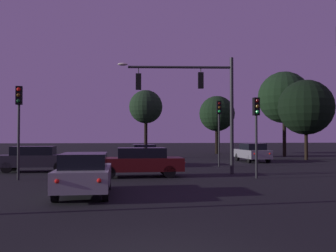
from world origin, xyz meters
name	(u,v)px	position (x,y,z in m)	size (l,w,h in m)	color
ground_plane	(134,162)	(0.00, 24.50, 0.00)	(168.00, 168.00, 0.00)	black
traffic_signal_mast_arm	(198,94)	(3.40, 14.54, 4.51)	(6.47, 0.73, 6.54)	#232326
traffic_light_corner_left	(256,121)	(5.93, 12.21, 2.90)	(0.33, 0.37, 4.08)	#232326
traffic_light_corner_right	(219,120)	(5.81, 19.62, 3.23)	(0.31, 0.36, 4.58)	#232326
traffic_light_median	(19,114)	(-5.80, 12.73, 3.22)	(0.32, 0.36, 4.56)	#232326
car_nearside_lane	(84,173)	(-2.09, 7.57, 0.80)	(1.89, 4.34, 1.52)	gray
car_crossing_left	(36,158)	(-6.00, 17.08, 0.80)	(4.57, 1.81, 1.52)	#232328
car_crossing_right	(139,162)	(0.08, 13.61, 0.80)	(4.71, 2.02, 1.52)	#4C0F0F
car_far_lane	(252,152)	(9.75, 24.27, 0.79)	(1.96, 4.40, 1.52)	gray
car_parked_lot	(144,155)	(0.63, 21.04, 0.79)	(2.06, 4.18, 1.52)	#0F1947
tree_behind_sign	(217,114)	(10.17, 38.43, 4.79)	(4.25, 4.25, 6.95)	black
tree_left_far	(146,107)	(1.24, 30.56, 4.94)	(3.24, 3.24, 6.60)	black
tree_center_horizon	(306,107)	(15.42, 26.27, 4.71)	(4.95, 4.95, 7.19)	black
tree_right_cluster	(284,98)	(15.59, 31.45, 6.11)	(5.34, 5.34, 8.80)	black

